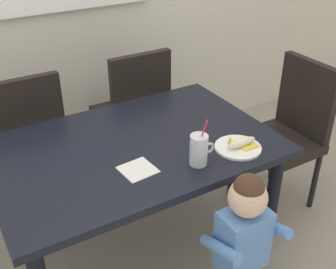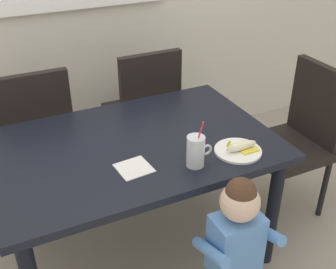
{
  "view_description": "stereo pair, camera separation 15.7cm",
  "coord_description": "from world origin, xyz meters",
  "px_view_note": "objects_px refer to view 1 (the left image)",
  "views": [
    {
      "loc": [
        -0.77,
        -1.63,
        1.84
      ],
      "look_at": [
        0.14,
        -0.09,
        0.8
      ],
      "focal_mm": 45.07,
      "sensor_mm": 36.0,
      "label": 1
    },
    {
      "loc": [
        -0.63,
        -1.7,
        1.84
      ],
      "look_at": [
        0.14,
        -0.09,
        0.8
      ],
      "focal_mm": 45.07,
      "sensor_mm": 36.0,
      "label": 2
    }
  ],
  "objects_px": {
    "dining_chair_far": "(289,128)",
    "paper_napkin": "(138,170)",
    "peeled_banana": "(242,143)",
    "milk_cup": "(199,151)",
    "snack_plate": "(238,147)",
    "dining_table": "(134,160)",
    "dining_chair_left": "(27,137)",
    "toddler_standing": "(244,233)",
    "dining_chair_right": "(134,108)"
  },
  "relations": [
    {
      "from": "dining_chair_left",
      "to": "milk_cup",
      "type": "distance_m",
      "value": 1.18
    },
    {
      "from": "dining_chair_left",
      "to": "milk_cup",
      "type": "xyz_separation_m",
      "value": [
        0.56,
        -1.0,
        0.26
      ]
    },
    {
      "from": "dining_chair_far",
      "to": "peeled_banana",
      "type": "height_order",
      "value": "dining_chair_far"
    },
    {
      "from": "dining_table",
      "to": "dining_chair_right",
      "type": "height_order",
      "value": "dining_chair_right"
    },
    {
      "from": "dining_chair_left",
      "to": "toddler_standing",
      "type": "bearing_deg",
      "value": 114.96
    },
    {
      "from": "snack_plate",
      "to": "paper_napkin",
      "type": "xyz_separation_m",
      "value": [
        -0.51,
        0.09,
        -0.0
      ]
    },
    {
      "from": "toddler_standing",
      "to": "snack_plate",
      "type": "bearing_deg",
      "value": 57.8
    },
    {
      "from": "dining_chair_far",
      "to": "peeled_banana",
      "type": "bearing_deg",
      "value": -66.74
    },
    {
      "from": "peeled_banana",
      "to": "milk_cup",
      "type": "bearing_deg",
      "value": -179.32
    },
    {
      "from": "milk_cup",
      "to": "paper_napkin",
      "type": "xyz_separation_m",
      "value": [
        -0.27,
        0.1,
        -0.06
      ]
    },
    {
      "from": "dining_chair_right",
      "to": "dining_chair_far",
      "type": "xyz_separation_m",
      "value": [
        0.71,
        -0.75,
        0.0
      ]
    },
    {
      "from": "toddler_standing",
      "to": "dining_chair_left",
      "type": "bearing_deg",
      "value": 114.96
    },
    {
      "from": "dining_chair_far",
      "to": "paper_napkin",
      "type": "bearing_deg",
      "value": -81.32
    },
    {
      "from": "dining_chair_far",
      "to": "snack_plate",
      "type": "xyz_separation_m",
      "value": [
        -0.64,
        -0.26,
        0.2
      ]
    },
    {
      "from": "dining_chair_far",
      "to": "snack_plate",
      "type": "distance_m",
      "value": 0.72
    },
    {
      "from": "dining_chair_left",
      "to": "paper_napkin",
      "type": "xyz_separation_m",
      "value": [
        0.3,
        -0.91,
        0.2
      ]
    },
    {
      "from": "peeled_banana",
      "to": "paper_napkin",
      "type": "relative_size",
      "value": 1.15
    },
    {
      "from": "dining_chair_far",
      "to": "toddler_standing",
      "type": "xyz_separation_m",
      "value": [
        -0.84,
        -0.58,
        -0.02
      ]
    },
    {
      "from": "dining_chair_left",
      "to": "dining_chair_right",
      "type": "distance_m",
      "value": 0.74
    },
    {
      "from": "dining_chair_right",
      "to": "paper_napkin",
      "type": "height_order",
      "value": "dining_chair_right"
    },
    {
      "from": "toddler_standing",
      "to": "peeled_banana",
      "type": "bearing_deg",
      "value": 55.33
    },
    {
      "from": "dining_chair_far",
      "to": "paper_napkin",
      "type": "height_order",
      "value": "dining_chair_far"
    },
    {
      "from": "dining_chair_left",
      "to": "paper_napkin",
      "type": "distance_m",
      "value": 0.97
    },
    {
      "from": "milk_cup",
      "to": "paper_napkin",
      "type": "bearing_deg",
      "value": 159.93
    },
    {
      "from": "paper_napkin",
      "to": "milk_cup",
      "type": "bearing_deg",
      "value": -20.07
    },
    {
      "from": "dining_chair_far",
      "to": "peeled_banana",
      "type": "relative_size",
      "value": 5.58
    },
    {
      "from": "peeled_banana",
      "to": "dining_chair_left",
      "type": "bearing_deg",
      "value": 129.33
    },
    {
      "from": "toddler_standing",
      "to": "milk_cup",
      "type": "distance_m",
      "value": 0.41
    },
    {
      "from": "dining_chair_left",
      "to": "dining_chair_far",
      "type": "bearing_deg",
      "value": 153.22
    },
    {
      "from": "toddler_standing",
      "to": "paper_napkin",
      "type": "height_order",
      "value": "toddler_standing"
    },
    {
      "from": "dining_chair_right",
      "to": "milk_cup",
      "type": "distance_m",
      "value": 1.07
    },
    {
      "from": "toddler_standing",
      "to": "dining_chair_right",
      "type": "bearing_deg",
      "value": 84.47
    },
    {
      "from": "dining_chair_left",
      "to": "snack_plate",
      "type": "bearing_deg",
      "value": 128.96
    },
    {
      "from": "dining_chair_right",
      "to": "paper_napkin",
      "type": "distance_m",
      "value": 1.04
    },
    {
      "from": "milk_cup",
      "to": "snack_plate",
      "type": "bearing_deg",
      "value": 2.07
    },
    {
      "from": "dining_chair_right",
      "to": "paper_napkin",
      "type": "relative_size",
      "value": 6.4
    },
    {
      "from": "dining_table",
      "to": "snack_plate",
      "type": "relative_size",
      "value": 6.11
    },
    {
      "from": "dining_table",
      "to": "dining_chair_right",
      "type": "distance_m",
      "value": 0.8
    },
    {
      "from": "dining_chair_right",
      "to": "snack_plate",
      "type": "height_order",
      "value": "dining_chair_right"
    },
    {
      "from": "dining_table",
      "to": "dining_chair_left",
      "type": "bearing_deg",
      "value": 118.71
    },
    {
      "from": "dining_chair_right",
      "to": "snack_plate",
      "type": "xyz_separation_m",
      "value": [
        0.07,
        -1.01,
        0.2
      ]
    },
    {
      "from": "dining_chair_right",
      "to": "peeled_banana",
      "type": "relative_size",
      "value": 5.58
    },
    {
      "from": "snack_plate",
      "to": "milk_cup",
      "type": "bearing_deg",
      "value": -177.93
    },
    {
      "from": "dining_chair_left",
      "to": "dining_chair_far",
      "type": "distance_m",
      "value": 1.62
    },
    {
      "from": "peeled_banana",
      "to": "paper_napkin",
      "type": "height_order",
      "value": "peeled_banana"
    },
    {
      "from": "dining_chair_left",
      "to": "snack_plate",
      "type": "distance_m",
      "value": 1.29
    },
    {
      "from": "dining_table",
      "to": "dining_chair_far",
      "type": "height_order",
      "value": "dining_chair_far"
    },
    {
      "from": "dining_chair_far",
      "to": "milk_cup",
      "type": "xyz_separation_m",
      "value": [
        -0.88,
        -0.27,
        0.26
      ]
    },
    {
      "from": "peeled_banana",
      "to": "paper_napkin",
      "type": "distance_m",
      "value": 0.53
    },
    {
      "from": "dining_chair_right",
      "to": "dining_chair_far",
      "type": "height_order",
      "value": "same"
    }
  ]
}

